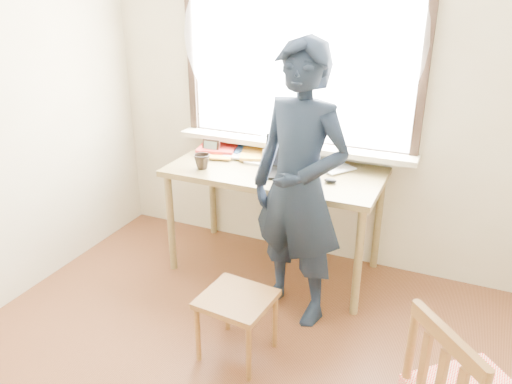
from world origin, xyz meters
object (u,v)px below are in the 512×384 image
at_px(mug_white, 270,155).
at_px(mug_dark, 202,162).
at_px(desk, 275,180).
at_px(laptop, 288,165).
at_px(work_chair, 237,306).
at_px(person, 299,188).

height_order(mug_white, mug_dark, mug_dark).
bearing_deg(desk, mug_dark, -156.99).
relative_size(mug_white, mug_dark, 0.97).
bearing_deg(mug_white, laptop, -39.60).
bearing_deg(desk, work_chair, -80.75).
distance_m(mug_dark, work_chair, 1.15).
distance_m(laptop, person, 0.48).
distance_m(laptop, mug_white, 0.27).
distance_m(mug_white, work_chair, 1.28).
xyz_separation_m(desk, person, (0.33, -0.45, 0.16)).
relative_size(laptop, work_chair, 0.93).
height_order(laptop, mug_dark, laptop).
bearing_deg(desk, laptop, -15.98).
bearing_deg(mug_white, person, -53.27).
xyz_separation_m(mug_white, person, (0.44, -0.59, 0.03)).
bearing_deg(mug_dark, laptop, 16.84).
distance_m(desk, mug_dark, 0.55).
xyz_separation_m(laptop, mug_white, (-0.21, 0.17, -0.01)).
relative_size(desk, work_chair, 3.61).
bearing_deg(mug_dark, person, -16.14).
distance_m(desk, laptop, 0.18).
xyz_separation_m(laptop, work_chair, (0.06, -0.97, -0.54)).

